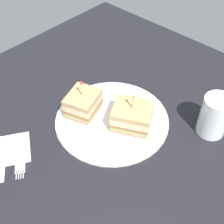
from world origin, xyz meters
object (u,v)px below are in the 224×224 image
at_px(plate, 112,119).
at_px(drink_glass, 214,118).
at_px(napkin, 12,149).
at_px(fork, 20,161).
at_px(sandwich_half_back, 132,116).
at_px(sandwich_half_front, 83,103).
at_px(knife, 2,162).

distance_m(plate, drink_glass, 0.25).
distance_m(napkin, fork, 0.04).
height_order(sandwich_half_back, napkin, sandwich_half_back).
relative_size(sandwich_half_front, sandwich_half_back, 0.86).
distance_m(napkin, knife, 0.04).
distance_m(sandwich_half_back, fork, 0.28).
height_order(sandwich_half_back, drink_glass, sandwich_half_back).
relative_size(sandwich_half_back, knife, 1.15).
xyz_separation_m(sandwich_half_back, napkin, (-0.25, 0.16, -0.04)).
height_order(fork, knife, same).
height_order(plate, napkin, plate).
relative_size(sandwich_half_back, fork, 1.18).
bearing_deg(sandwich_half_front, fork, -178.56).
bearing_deg(sandwich_half_back, knife, 152.91).
xyz_separation_m(sandwich_half_front, drink_glass, (0.17, -0.27, 0.01)).
bearing_deg(sandwich_half_front, knife, 173.98).
xyz_separation_m(plate, sandwich_half_front, (-0.03, 0.07, 0.03)).
xyz_separation_m(plate, sandwich_half_back, (0.02, -0.05, 0.03)).
relative_size(plate, fork, 2.86).
bearing_deg(fork, sandwich_half_back, -24.35).
distance_m(plate, sandwich_half_back, 0.06).
bearing_deg(plate, drink_glass, -55.49).
bearing_deg(knife, plate, -19.99).
height_order(drink_glass, napkin, drink_glass).
height_order(sandwich_half_front, knife, sandwich_half_front).
relative_size(plate, sandwich_half_front, 2.82).
bearing_deg(knife, sandwich_half_back, -27.09).
bearing_deg(drink_glass, sandwich_half_front, 121.83).
bearing_deg(sandwich_half_front, drink_glass, -58.17).
height_order(sandwich_half_front, sandwich_half_back, same).
bearing_deg(sandwich_half_back, napkin, 147.26).
distance_m(sandwich_half_front, fork, 0.21).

